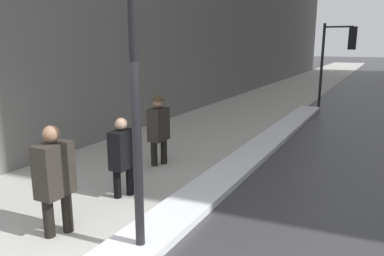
% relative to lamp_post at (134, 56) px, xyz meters
% --- Properties ---
extents(sidewalk_slab, '(4.00, 80.00, 0.01)m').
position_rel_lamp_post_xyz_m(sidewalk_slab, '(-2.31, 13.84, -2.56)').
color(sidewalk_slab, '#B2AFA8').
rests_on(sidewalk_slab, ground).
extents(snow_bank_curb, '(0.79, 14.74, 0.13)m').
position_rel_lamp_post_xyz_m(snow_bank_curb, '(-0.07, 5.00, -2.51)').
color(snow_bank_curb, white).
rests_on(snow_bank_curb, ground).
extents(lamp_post, '(0.28, 0.28, 4.22)m').
position_rel_lamp_post_xyz_m(lamp_post, '(0.00, 0.00, 0.00)').
color(lamp_post, black).
rests_on(lamp_post, ground).
extents(traffic_light_near, '(1.31, 0.32, 3.51)m').
position_rel_lamp_post_xyz_m(traffic_light_near, '(0.87, 12.93, -0.04)').
color(traffic_light_near, black).
rests_on(traffic_light_near, ground).
extents(pedestrian_in_glasses, '(0.32, 0.53, 1.63)m').
position_rel_lamp_post_xyz_m(pedestrian_in_glasses, '(-1.32, -0.16, -1.67)').
color(pedestrian_in_glasses, black).
rests_on(pedestrian_in_glasses, ground).
extents(pedestrian_with_shoulder_bag, '(0.28, 0.68, 1.46)m').
position_rel_lamp_post_xyz_m(pedestrian_with_shoulder_bag, '(-1.34, 1.40, -1.76)').
color(pedestrian_with_shoulder_bag, black).
rests_on(pedestrian_with_shoulder_bag, ground).
extents(pedestrian_nearside, '(0.35, 0.51, 1.64)m').
position_rel_lamp_post_xyz_m(pedestrian_nearside, '(-1.75, 3.21, -1.67)').
color(pedestrian_nearside, black).
rests_on(pedestrian_nearside, ground).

